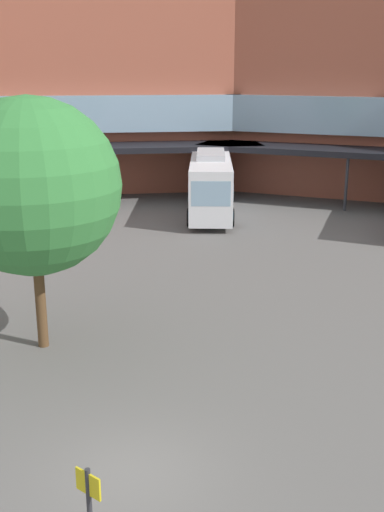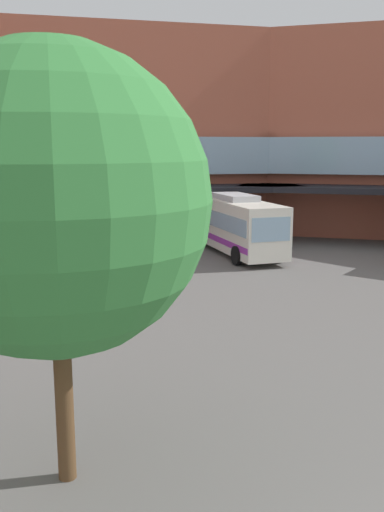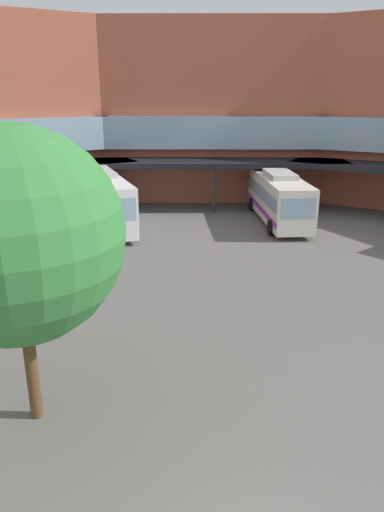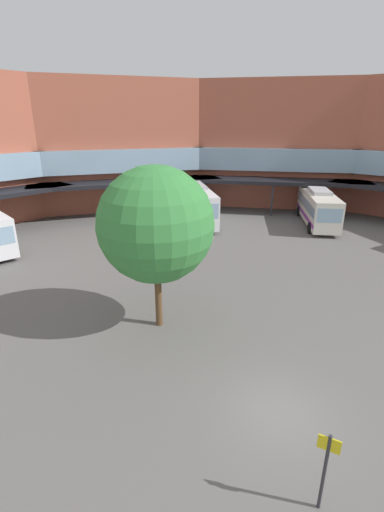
{
  "view_description": "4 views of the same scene",
  "coord_description": "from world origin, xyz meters",
  "views": [
    {
      "loc": [
        3.07,
        -12.82,
        9.43
      ],
      "look_at": [
        -0.07,
        11.84,
        1.92
      ],
      "focal_mm": 44.59,
      "sensor_mm": 36.0,
      "label": 1
    },
    {
      "loc": [
        -7.41,
        -3.67,
        6.62
      ],
      "look_at": [
        2.52,
        14.59,
        2.59
      ],
      "focal_mm": 39.7,
      "sensor_mm": 36.0,
      "label": 2
    },
    {
      "loc": [
        -3.22,
        -6.2,
        9.21
      ],
      "look_at": [
        2.27,
        14.81,
        1.8
      ],
      "focal_mm": 33.82,
      "sensor_mm": 36.0,
      "label": 3
    },
    {
      "loc": [
        -4.07,
        -10.66,
        10.49
      ],
      "look_at": [
        -2.59,
        10.63,
        2.47
      ],
      "focal_mm": 25.54,
      "sensor_mm": 36.0,
      "label": 4
    }
  ],
  "objects": [
    {
      "name": "station_building",
      "position": [
        -0.0,
        24.18,
        7.23
      ],
      "size": [
        83.95,
        44.31,
        14.99
      ],
      "color": "#AD5942",
      "rests_on": "ground"
    },
    {
      "name": "bus_3",
      "position": [
        -0.96,
        28.54,
        2.02
      ],
      "size": [
        3.78,
        12.28,
        4.0
      ],
      "rotation": [
        0.0,
        0.0,
        4.81
      ],
      "color": "white",
      "rests_on": "ground"
    },
    {
      "name": "bus_4",
      "position": [
        11.79,
        26.0,
        1.88
      ],
      "size": [
        4.54,
        10.81,
        3.72
      ],
      "rotation": [
        0.0,
        0.0,
        4.52
      ],
      "color": "silver",
      "rests_on": "ground"
    },
    {
      "name": "plaza_tree",
      "position": [
        -4.65,
        6.71,
        5.62
      ],
      "size": [
        5.83,
        5.83,
        8.55
      ],
      "color": "brown",
      "rests_on": "ground"
    }
  ]
}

